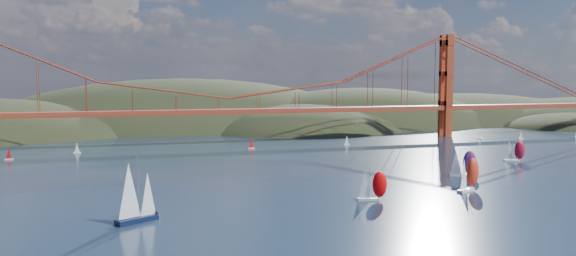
# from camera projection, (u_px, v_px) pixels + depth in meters

# --- Properties ---
(headlands) EXTENTS (725.00, 225.00, 96.00)m
(headlands) POSITION_uv_depth(u_px,v_px,m) (268.00, 143.00, 381.97)
(headlands) COLOR black
(headlands) RESTS_ON ground
(bridge) EXTENTS (552.00, 12.00, 55.00)m
(bridge) POSITION_uv_depth(u_px,v_px,m) (225.00, 77.00, 270.80)
(bridge) COLOR #983522
(bridge) RESTS_ON ground
(sloop_navy) EXTENTS (10.48, 8.63, 15.29)m
(sloop_navy) POSITION_uv_depth(u_px,v_px,m) (135.00, 193.00, 125.70)
(sloop_navy) COLOR black
(sloop_navy) RESTS_ON ground
(racer_0) EXTENTS (7.97, 4.61, 8.93)m
(racer_0) POSITION_uv_depth(u_px,v_px,m) (372.00, 185.00, 148.02)
(racer_0) COLOR silver
(racer_0) RESTS_ON ground
(racer_1) EXTENTS (9.46, 6.86, 10.63)m
(racer_1) POSITION_uv_depth(u_px,v_px,m) (468.00, 174.00, 160.07)
(racer_1) COLOR white
(racer_1) RESTS_ON ground
(racer_3) EXTENTS (8.03, 5.01, 8.99)m
(racer_3) POSITION_uv_depth(u_px,v_px,m) (514.00, 151.00, 215.71)
(racer_3) COLOR white
(racer_3) RESTS_ON ground
(racer_rwb) EXTENTS (8.66, 6.14, 9.71)m
(racer_rwb) POSITION_uv_depth(u_px,v_px,m) (462.00, 163.00, 183.87)
(racer_rwb) COLOR white
(racer_rwb) RESTS_ON ground
(distant_boat_2) EXTENTS (3.00, 2.00, 4.70)m
(distant_boat_2) POSITION_uv_depth(u_px,v_px,m) (9.00, 154.00, 220.16)
(distant_boat_2) COLOR silver
(distant_boat_2) RESTS_ON ground
(distant_boat_3) EXTENTS (3.00, 2.00, 4.70)m
(distant_boat_3) POSITION_uv_depth(u_px,v_px,m) (77.00, 148.00, 238.23)
(distant_boat_3) COLOR silver
(distant_boat_3) RESTS_ON ground
(distant_boat_4) EXTENTS (3.00, 2.00, 4.70)m
(distant_boat_4) POSITION_uv_depth(u_px,v_px,m) (480.00, 134.00, 292.90)
(distant_boat_4) COLOR silver
(distant_boat_4) RESTS_ON ground
(distant_boat_5) EXTENTS (3.00, 2.00, 4.70)m
(distant_boat_5) POSITION_uv_depth(u_px,v_px,m) (521.00, 135.00, 290.66)
(distant_boat_5) COLOR silver
(distant_boat_5) RESTS_ON ground
(distant_boat_8) EXTENTS (3.00, 2.00, 4.70)m
(distant_boat_8) POSITION_uv_depth(u_px,v_px,m) (347.00, 140.00, 266.24)
(distant_boat_8) COLOR silver
(distant_boat_8) RESTS_ON ground
(distant_boat_9) EXTENTS (3.00, 2.00, 4.70)m
(distant_boat_9) POSITION_uv_depth(u_px,v_px,m) (251.00, 143.00, 253.79)
(distant_boat_9) COLOR silver
(distant_boat_9) RESTS_ON ground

